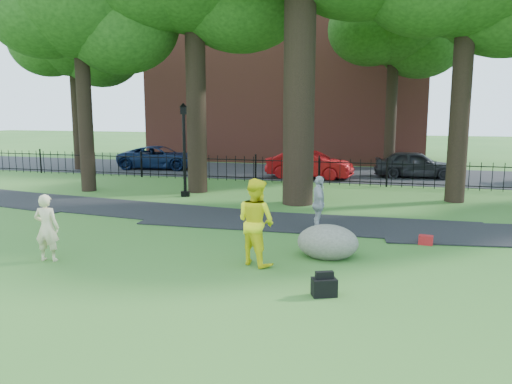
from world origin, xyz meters
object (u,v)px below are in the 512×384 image
(man, at_px, (256,222))
(lamppost, at_px, (184,151))
(woman, at_px, (47,228))
(red_sedan, at_px, (309,165))
(boulder, at_px, (328,240))

(man, distance_m, lamppost, 9.17)
(woman, relative_size, lamppost, 0.42)
(red_sedan, bearing_deg, woman, 173.10)
(boulder, relative_size, lamppost, 0.39)
(red_sedan, bearing_deg, lamppost, 155.11)
(boulder, bearing_deg, red_sedan, 101.56)
(boulder, distance_m, lamppost, 9.41)
(woman, distance_m, red_sedan, 15.51)
(woman, xyz_separation_m, red_sedan, (3.30, 15.16, -0.07))
(man, relative_size, red_sedan, 0.45)
(man, distance_m, red_sedan, 14.17)
(man, bearing_deg, red_sedan, -55.84)
(lamppost, bearing_deg, woman, -105.17)
(man, bearing_deg, boulder, -117.78)
(woman, xyz_separation_m, lamppost, (-0.49, 8.66, 1.01))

